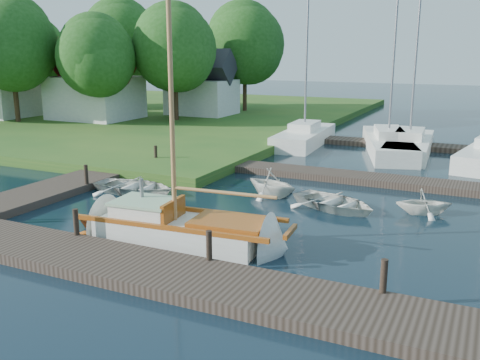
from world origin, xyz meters
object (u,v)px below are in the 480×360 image
at_px(sailboat, 186,232).
at_px(dinghy, 130,222).
at_px(mooring_post_1, 76,222).
at_px(tender_d, 424,200).
at_px(mooring_post_4, 86,174).
at_px(mooring_post_2, 209,245).
at_px(house_a, 95,86).
at_px(marina_boat_2, 409,144).
at_px(tender_b, 272,181).
at_px(tree_5, 36,53).
at_px(tree_2, 96,56).
at_px(mooring_post_3, 384,276).
at_px(tender_c, 335,200).
at_px(marina_boat_1, 388,143).
at_px(mooring_post_5, 156,154).
at_px(tree_4, 121,42).
at_px(tree_7, 245,43).
at_px(tree_1, 11,44).
at_px(tree_3, 175,48).
at_px(house_c, 202,89).
at_px(tender_a, 134,184).

bearing_deg(sailboat, dinghy, 176.68).
relative_size(mooring_post_1, tender_d, 0.41).
relative_size(mooring_post_1, mooring_post_4, 1.00).
height_order(mooring_post_2, house_a, house_a).
bearing_deg(marina_boat_2, dinghy, 157.74).
height_order(tender_b, tree_5, tree_5).
height_order(mooring_post_1, marina_boat_2, marina_boat_2).
bearing_deg(tree_2, tree_5, 153.43).
distance_m(mooring_post_3, mooring_post_4, 13.93).
distance_m(tender_c, marina_boat_1, 12.09).
relative_size(mooring_post_5, tree_4, 0.08).
relative_size(mooring_post_1, mooring_post_3, 1.00).
height_order(marina_boat_1, house_a, marina_boat_1).
relative_size(mooring_post_1, mooring_post_2, 1.00).
xyz_separation_m(mooring_post_1, tender_d, (8.94, 7.66, -0.19)).
bearing_deg(sailboat, house_a, 130.78).
height_order(marina_boat_2, tree_7, marina_boat_2).
bearing_deg(tree_2, mooring_post_1, -51.79).
bearing_deg(dinghy, mooring_post_4, 59.03).
xyz_separation_m(sailboat, house_a, (-19.85, 19.45, 2.62)).
relative_size(mooring_post_4, tree_1, 0.09).
bearing_deg(tree_1, tree_3, 30.96).
bearing_deg(mooring_post_5, tender_d, -10.25).
height_order(mooring_post_4, house_c, house_c).
relative_size(mooring_post_3, tender_c, 0.24).
bearing_deg(tender_b, marina_boat_2, 0.58).
relative_size(mooring_post_5, tender_a, 0.23).
relative_size(tender_b, tree_7, 0.25).
xyz_separation_m(tree_4, tree_5, (-8.00, -2.00, -0.95)).
relative_size(tender_b, tree_2, 0.30).
distance_m(mooring_post_2, tender_c, 7.07).
height_order(dinghy, tender_c, dinghy).
distance_m(sailboat, tender_b, 6.05).
bearing_deg(tender_a, tree_5, 50.13).
distance_m(mooring_post_4, tender_a, 2.07).
relative_size(tree_3, tree_5, 1.08).
bearing_deg(tree_1, sailboat, -33.02).
distance_m(house_c, tree_4, 8.85).
height_order(mooring_post_3, tree_5, tree_5).
distance_m(tender_b, tree_5, 35.18).
bearing_deg(tree_5, mooring_post_2, -38.49).
xyz_separation_m(mooring_post_3, mooring_post_5, (-13.00, 10.00, 0.00)).
bearing_deg(mooring_post_3, tree_1, 150.39).
xyz_separation_m(mooring_post_1, tree_7, (-9.00, 31.05, 5.50)).
height_order(mooring_post_1, tree_4, tree_4).
height_order(house_a, tree_1, tree_1).
bearing_deg(mooring_post_3, mooring_post_2, 180.00).
relative_size(tender_c, tree_4, 0.34).
xyz_separation_m(mooring_post_4, tender_a, (1.95, 0.60, -0.34)).
bearing_deg(tender_a, mooring_post_5, 21.99).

